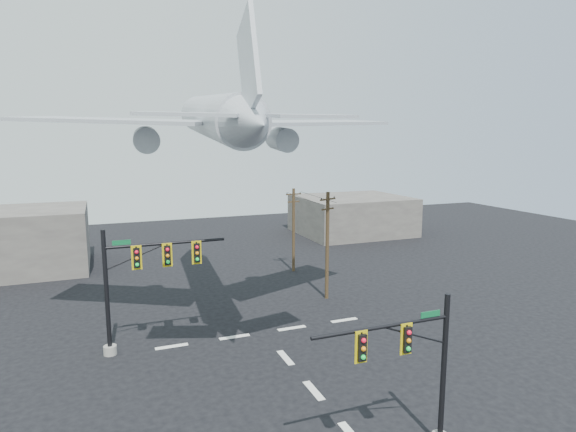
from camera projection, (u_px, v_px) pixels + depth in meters
name	position (u px, v px, depth m)	size (l,w,h in m)	color
lane_markings	(303.00, 378.00, 25.71)	(14.00, 21.20, 0.01)	white
signal_mast_near	(418.00, 371.00, 19.14)	(6.30, 0.72, 6.56)	gray
signal_mast_far	(138.00, 282.00, 28.51)	(7.42, 0.83, 7.56)	gray
utility_pole_a	(327.00, 244.00, 38.00)	(1.63, 0.78, 8.61)	#48361F
utility_pole_b	(294.00, 228.00, 46.02)	(1.63, 0.35, 8.06)	#48361F
power_lines	(309.00, 197.00, 41.48)	(2.06, 8.46, 0.03)	black
airliner	(216.00, 118.00, 31.77)	(24.95, 26.28, 6.95)	#B2B8BF
building_right	(352.00, 215.00, 65.11)	(14.00, 12.00, 5.00)	slate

